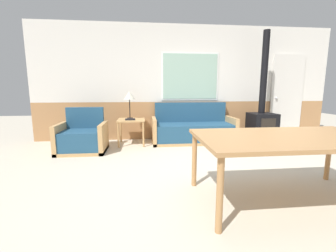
{
  "coord_description": "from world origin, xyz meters",
  "views": [
    {
      "loc": [
        -1.03,
        -2.81,
        1.22
      ],
      "look_at": [
        -0.62,
        1.06,
        0.57
      ],
      "focal_mm": 24.0,
      "sensor_mm": 36.0,
      "label": 1
    }
  ],
  "objects": [
    {
      "name": "wood_stove",
      "position": [
        1.66,
        2.04,
        0.6
      ],
      "size": [
        0.55,
        0.54,
        2.48
      ],
      "color": "black",
      "rests_on": "ground_plane"
    },
    {
      "name": "ground_plane",
      "position": [
        0.0,
        0.0,
        0.0
      ],
      "size": [
        16.0,
        16.0,
        0.0
      ],
      "primitive_type": "plane",
      "color": "beige"
    },
    {
      "name": "table_lamp",
      "position": [
        -1.35,
        2.21,
        1.06
      ],
      "size": [
        0.25,
        0.25,
        0.61
      ],
      "color": "black",
      "rests_on": "side_table"
    },
    {
      "name": "dining_table",
      "position": [
        0.5,
        -0.63,
        0.67
      ],
      "size": [
        1.95,
        1.08,
        0.72
      ],
      "color": "#B27F4C",
      "rests_on": "ground_plane"
    },
    {
      "name": "entry_door",
      "position": [
        2.57,
        2.57,
        1.03
      ],
      "size": [
        0.84,
        0.09,
        2.06
      ],
      "color": "silver",
      "rests_on": "ground_plane"
    },
    {
      "name": "book_stack",
      "position": [
        -1.33,
        2.0,
        0.57
      ],
      "size": [
        0.22,
        0.17,
        0.02
      ],
      "color": "black",
      "rests_on": "side_table"
    },
    {
      "name": "wall_back",
      "position": [
        0.0,
        2.63,
        1.36
      ],
      "size": [
        7.2,
        0.09,
        2.7
      ],
      "color": "#AD7A4C",
      "rests_on": "ground_plane"
    },
    {
      "name": "couch",
      "position": [
        0.08,
        2.18,
        0.27
      ],
      "size": [
        1.87,
        0.77,
        0.9
      ],
      "color": "tan",
      "rests_on": "ground_plane"
    },
    {
      "name": "side_table",
      "position": [
        -1.31,
        2.11,
        0.47
      ],
      "size": [
        0.58,
        0.58,
        0.56
      ],
      "color": "tan",
      "rests_on": "ground_plane"
    },
    {
      "name": "armchair",
      "position": [
        -2.24,
        1.62,
        0.26
      ],
      "size": [
        0.89,
        0.72,
        0.85
      ],
      "rotation": [
        0.0,
        0.0,
        0.26
      ],
      "color": "tan",
      "rests_on": "ground_plane"
    }
  ]
}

